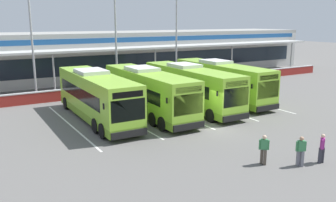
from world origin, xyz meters
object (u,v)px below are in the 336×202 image
(pedestrian_child, at_px, (301,150))
(lamp_post_west, at_px, (31,34))
(pedestrian_in_dark_coat, at_px, (264,149))
(coach_bus_leftmost, at_px, (96,97))
(coach_bus_left_centre, at_px, (148,93))
(coach_bus_centre, at_px, (190,88))
(lamp_post_east, at_px, (176,31))
(lamp_post_centre, at_px, (116,32))
(pedestrian_near_bin, at_px, (322,147))
(coach_bus_right_centre, at_px, (221,82))

(pedestrian_child, height_order, lamp_post_west, lamp_post_west)
(pedestrian_in_dark_coat, xyz_separation_m, pedestrian_child, (1.48, -1.16, 0.00))
(coach_bus_leftmost, relative_size, coach_bus_left_centre, 1.00)
(pedestrian_in_dark_coat, distance_m, lamp_post_west, 24.84)
(coach_bus_centre, relative_size, lamp_post_east, 1.11)
(coach_bus_centre, distance_m, lamp_post_east, 13.72)
(coach_bus_left_centre, bearing_deg, lamp_post_centre, 80.16)
(lamp_post_west, xyz_separation_m, lamp_post_east, (16.71, 0.81, 0.00))
(coach_bus_leftmost, xyz_separation_m, lamp_post_centre, (5.94, 9.95, 4.50))
(pedestrian_near_bin, xyz_separation_m, lamp_post_west, (-9.80, 24.67, 5.42))
(coach_bus_left_centre, xyz_separation_m, lamp_post_centre, (1.83, 10.55, 4.50))
(coach_bus_left_centre, bearing_deg, pedestrian_child, -82.13)
(coach_bus_left_centre, bearing_deg, pedestrian_near_bin, -76.95)
(lamp_post_east, bearing_deg, lamp_post_centre, -172.48)
(pedestrian_in_dark_coat, relative_size, lamp_post_east, 0.15)
(lamp_post_east, bearing_deg, coach_bus_right_centre, -98.83)
(coach_bus_leftmost, relative_size, coach_bus_centre, 1.00)
(coach_bus_leftmost, relative_size, lamp_post_east, 1.11)
(pedestrian_child, bearing_deg, lamp_post_east, 71.88)
(coach_bus_centre, bearing_deg, lamp_post_centre, 103.01)
(lamp_post_east, bearing_deg, pedestrian_in_dark_coat, -112.04)
(coach_bus_right_centre, xyz_separation_m, pedestrian_near_bin, (-5.25, -14.83, -0.91))
(pedestrian_child, height_order, lamp_post_east, lamp_post_east)
(coach_bus_right_centre, relative_size, pedestrian_near_bin, 7.52)
(pedestrian_in_dark_coat, distance_m, lamp_post_centre, 23.60)
(coach_bus_right_centre, xyz_separation_m, pedestrian_child, (-6.59, -14.53, -0.91))
(coach_bus_centre, relative_size, lamp_post_west, 1.11)
(coach_bus_right_centre, xyz_separation_m, lamp_post_west, (-15.05, 9.84, 4.50))
(coach_bus_centre, bearing_deg, lamp_post_east, 63.07)
(pedestrian_near_bin, bearing_deg, coach_bus_leftmost, 116.90)
(lamp_post_west, relative_size, lamp_post_centre, 1.00)
(coach_bus_right_centre, distance_m, lamp_post_centre, 12.47)
(pedestrian_near_bin, bearing_deg, coach_bus_left_centre, 103.05)
(lamp_post_centre, bearing_deg, pedestrian_near_bin, -86.76)
(pedestrian_child, relative_size, pedestrian_near_bin, 1.00)
(pedestrian_child, bearing_deg, pedestrian_in_dark_coat, 141.91)
(coach_bus_right_centre, bearing_deg, pedestrian_near_bin, -109.50)
(pedestrian_child, bearing_deg, pedestrian_near_bin, -12.51)
(coach_bus_leftmost, distance_m, pedestrian_child, 15.38)
(coach_bus_leftmost, distance_m, lamp_post_centre, 12.43)
(coach_bus_leftmost, bearing_deg, coach_bus_centre, -3.47)
(coach_bus_leftmost, relative_size, pedestrian_child, 7.52)
(coach_bus_leftmost, xyz_separation_m, pedestrian_child, (5.98, -14.13, -0.91))
(lamp_post_centre, height_order, lamp_post_east, same)
(pedestrian_child, xyz_separation_m, pedestrian_near_bin, (1.34, -0.30, 0.00))
(coach_bus_left_centre, relative_size, pedestrian_child, 7.52)
(coach_bus_leftmost, relative_size, lamp_post_centre, 1.11)
(coach_bus_right_centre, bearing_deg, coach_bus_centre, -167.88)
(coach_bus_leftmost, xyz_separation_m, pedestrian_near_bin, (7.32, -14.43, -0.91))
(coach_bus_left_centre, xyz_separation_m, pedestrian_in_dark_coat, (0.39, -12.38, -0.91))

